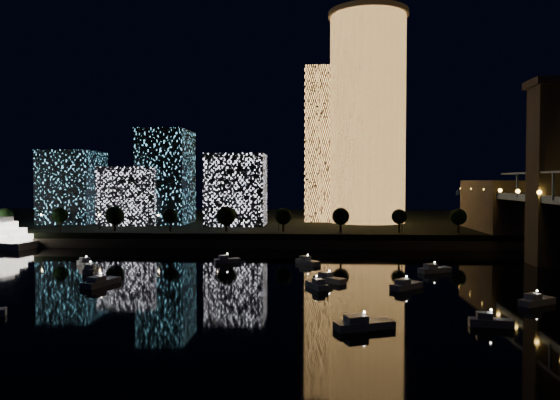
# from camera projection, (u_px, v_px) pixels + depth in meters

# --- Properties ---
(ground) EXTENTS (520.00, 520.00, 0.00)m
(ground) POSITION_uv_depth(u_px,v_px,m) (310.00, 303.00, 101.88)
(ground) COLOR black
(ground) RESTS_ON ground
(far_bank) EXTENTS (420.00, 160.00, 5.00)m
(far_bank) POSITION_uv_depth(u_px,v_px,m) (312.00, 223.00, 261.39)
(far_bank) COLOR black
(far_bank) RESTS_ON ground
(seawall) EXTENTS (420.00, 6.00, 3.00)m
(seawall) POSITION_uv_depth(u_px,v_px,m) (312.00, 244.00, 183.62)
(seawall) COLOR #6B5E4C
(seawall) RESTS_ON ground
(tower_cylindrical) EXTENTS (34.00, 34.00, 89.47)m
(tower_cylindrical) POSITION_uv_depth(u_px,v_px,m) (368.00, 118.00, 233.09)
(tower_cylindrical) COLOR #FFAA51
(tower_cylindrical) RESTS_ON far_bank
(tower_rectangular) EXTENTS (21.19, 21.19, 67.43)m
(tower_rectangular) POSITION_uv_depth(u_px,v_px,m) (329.00, 145.00, 243.46)
(tower_rectangular) COLOR #FFAA51
(tower_rectangular) RESTS_ON far_bank
(midrise_blocks) EXTENTS (93.46, 29.88, 39.02)m
(midrise_blocks) POSITION_uv_depth(u_px,v_px,m) (150.00, 186.00, 226.62)
(midrise_blocks) COLOR white
(midrise_blocks) RESTS_ON far_bank
(motorboats) EXTENTS (109.20, 71.40, 2.78)m
(motorboats) POSITION_uv_depth(u_px,v_px,m) (264.00, 281.00, 118.96)
(motorboats) COLOR silver
(motorboats) RESTS_ON ground
(esplanade_trees) EXTENTS (165.42, 6.77, 8.88)m
(esplanade_trees) POSITION_uv_depth(u_px,v_px,m) (227.00, 216.00, 191.13)
(esplanade_trees) COLOR black
(esplanade_trees) RESTS_ON far_bank
(street_lamps) EXTENTS (132.70, 0.70, 5.65)m
(street_lamps) POSITION_uv_depth(u_px,v_px,m) (218.00, 219.00, 197.42)
(street_lamps) COLOR black
(street_lamps) RESTS_ON far_bank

